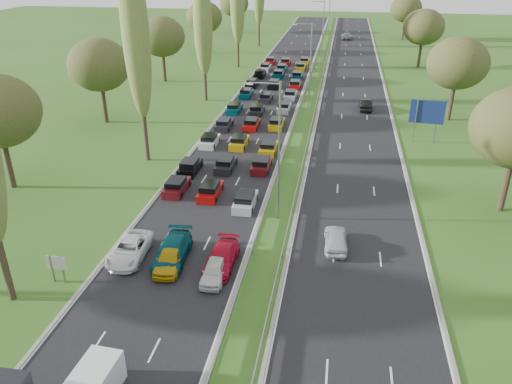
% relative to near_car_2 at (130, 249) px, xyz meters
% --- Properties ---
extents(ground, '(260.00, 260.00, 0.00)m').
position_rel_near_car_2_xyz_m(ground, '(10.17, 45.00, -0.75)').
color(ground, '#32591B').
rests_on(ground, ground).
extents(near_carriageway, '(10.50, 215.00, 0.04)m').
position_rel_near_car_2_xyz_m(near_carriageway, '(3.42, 47.50, -0.75)').
color(near_carriageway, black).
rests_on(near_carriageway, ground).
extents(far_carriageway, '(10.50, 215.00, 0.04)m').
position_rel_near_car_2_xyz_m(far_carriageway, '(16.92, 47.50, -0.75)').
color(far_carriageway, black).
rests_on(far_carriageway, ground).
extents(central_reservation, '(2.36, 215.00, 0.32)m').
position_rel_near_car_2_xyz_m(central_reservation, '(10.17, 47.50, -0.20)').
color(central_reservation, gray).
rests_on(central_reservation, ground).
extents(lamp_columns, '(0.18, 140.18, 12.00)m').
position_rel_near_car_2_xyz_m(lamp_columns, '(10.17, 43.00, 5.25)').
color(lamp_columns, gray).
rests_on(lamp_columns, ground).
extents(poplar_row, '(2.80, 127.80, 22.44)m').
position_rel_near_car_2_xyz_m(poplar_row, '(-5.83, 33.16, 11.64)').
color(poplar_row, '#2D2116').
rests_on(poplar_row, ground).
extents(woodland_left, '(8.00, 166.00, 11.10)m').
position_rel_near_car_2_xyz_m(woodland_left, '(-16.33, 27.62, 6.93)').
color(woodland_left, '#2D2116').
rests_on(woodland_left, ground).
extents(woodland_right, '(8.00, 153.00, 11.10)m').
position_rel_near_car_2_xyz_m(woodland_right, '(29.67, 31.66, 6.93)').
color(woodland_right, '#2D2116').
rests_on(woodland_right, ground).
extents(traffic_queue_fill, '(9.12, 68.31, 0.80)m').
position_rel_near_car_2_xyz_m(traffic_queue_fill, '(3.40, 42.48, -0.31)').
color(traffic_queue_fill, '#590F14').
rests_on(traffic_queue_fill, ground).
extents(near_car_2, '(2.69, 5.37, 1.46)m').
position_rel_near_car_2_xyz_m(near_car_2, '(0.00, 0.00, 0.00)').
color(near_car_2, silver).
rests_on(near_car_2, near_carriageway).
extents(near_car_7, '(2.52, 5.57, 1.58)m').
position_rel_near_car_2_xyz_m(near_car_7, '(3.28, 0.17, 0.06)').
color(near_car_7, '#043E44').
rests_on(near_car_7, near_carriageway).
extents(near_car_8, '(2.12, 4.62, 1.53)m').
position_rel_near_car_2_xyz_m(near_car_8, '(3.40, -0.65, 0.04)').
color(near_car_8, '#BB930C').
rests_on(near_car_8, near_carriageway).
extents(near_car_11, '(2.07, 4.91, 1.41)m').
position_rel_near_car_2_xyz_m(near_car_11, '(7.08, 0.06, -0.02)').
color(near_car_11, '#AA0A23').
rests_on(near_car_11, near_carriageway).
extents(near_car_12, '(1.70, 3.96, 1.33)m').
position_rel_near_car_2_xyz_m(near_car_12, '(6.91, -1.50, -0.06)').
color(near_car_12, silver).
rests_on(near_car_12, near_carriageway).
extents(far_car_0, '(1.97, 4.43, 1.48)m').
position_rel_near_car_2_xyz_m(far_car_0, '(15.25, 4.14, 0.01)').
color(far_car_0, '#B8BCC3').
rests_on(far_car_0, far_carriageway).
extents(far_car_1, '(1.81, 4.85, 1.58)m').
position_rel_near_car_2_xyz_m(far_car_1, '(18.46, 42.90, 0.06)').
color(far_car_1, black).
rests_on(far_car_1, far_carriageway).
extents(far_car_2, '(2.66, 5.70, 1.58)m').
position_rel_near_car_2_xyz_m(far_car_2, '(15.27, 108.19, 0.06)').
color(far_car_2, gray).
rests_on(far_car_2, far_carriageway).
extents(info_sign, '(1.50, 0.20, 2.10)m').
position_rel_near_car_2_xyz_m(info_sign, '(-3.73, -3.72, 0.62)').
color(info_sign, gray).
rests_on(info_sign, ground).
extents(direction_sign, '(3.99, 0.55, 5.20)m').
position_rel_near_car_2_xyz_m(direction_sign, '(25.07, 30.04, 2.82)').
color(direction_sign, gray).
rests_on(direction_sign, ground).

